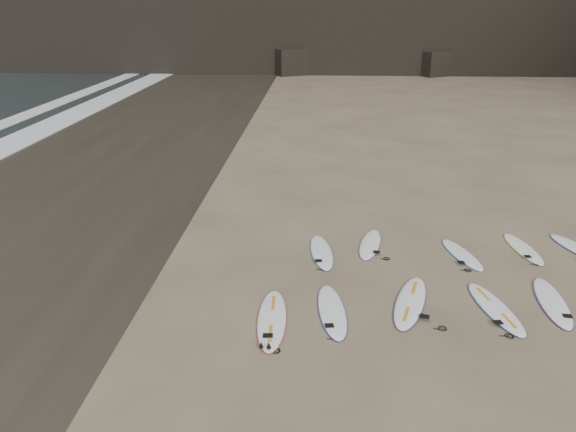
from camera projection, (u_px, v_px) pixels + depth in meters
name	position (u px, v px, depth m)	size (l,w,h in m)	color
ground	(430.00, 303.00, 13.64)	(240.00, 240.00, 0.00)	#897559
wet_sand	(76.00, 175.00, 23.64)	(12.00, 200.00, 0.01)	#383026
surfboard_0	(272.00, 319.00, 12.85)	(0.64, 2.68, 0.10)	white
surfboard_1	(332.00, 311.00, 13.19)	(0.61, 2.52, 0.09)	white
surfboard_2	(410.00, 302.00, 13.58)	(0.65, 2.71, 0.10)	white
surfboard_3	(495.00, 308.00, 13.30)	(0.61, 2.54, 0.09)	white
surfboard_4	(552.00, 302.00, 13.58)	(0.61, 2.54, 0.09)	white
surfboard_5	(322.00, 252.00, 16.29)	(0.58, 2.42, 0.09)	white
surfboard_6	(370.00, 244.00, 16.81)	(0.55, 2.31, 0.08)	white
surfboard_7	(462.00, 254.00, 16.13)	(0.53, 2.22, 0.08)	white
surfboard_8	(523.00, 248.00, 16.52)	(0.55, 2.27, 0.08)	white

